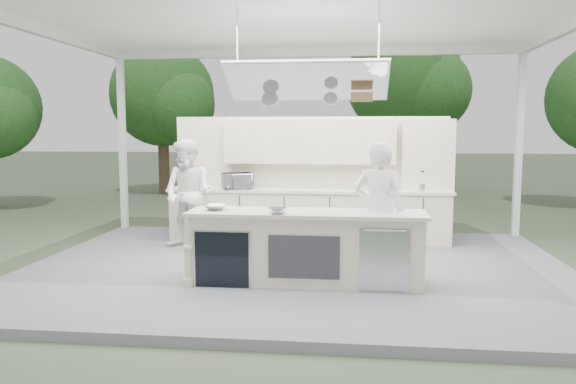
# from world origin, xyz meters

# --- Properties ---
(ground) EXTENTS (90.00, 90.00, 0.00)m
(ground) POSITION_xyz_m (0.00, 0.00, 0.00)
(ground) COLOR #414D35
(ground) RESTS_ON ground
(stage_deck) EXTENTS (8.00, 6.00, 0.12)m
(stage_deck) POSITION_xyz_m (0.00, 0.00, 0.06)
(stage_deck) COLOR slate
(stage_deck) RESTS_ON ground
(tent) EXTENTS (8.20, 6.20, 3.86)m
(tent) POSITION_xyz_m (0.00, -0.01, 3.71)
(tent) COLOR white
(tent) RESTS_ON ground
(demo_island) EXTENTS (3.10, 0.79, 0.95)m
(demo_island) POSITION_xyz_m (0.18, -0.91, 0.60)
(demo_island) COLOR beige
(demo_island) RESTS_ON stage_deck
(back_counter) EXTENTS (5.08, 0.72, 0.95)m
(back_counter) POSITION_xyz_m (0.00, 1.90, 0.60)
(back_counter) COLOR beige
(back_counter) RESTS_ON stage_deck
(back_wall_unit) EXTENTS (5.05, 0.48, 2.25)m
(back_wall_unit) POSITION_xyz_m (0.44, 2.11, 1.57)
(back_wall_unit) COLOR beige
(back_wall_unit) RESTS_ON stage_deck
(tree_cluster) EXTENTS (19.55, 9.40, 5.85)m
(tree_cluster) POSITION_xyz_m (-0.16, 9.77, 3.29)
(tree_cluster) COLOR #4F3B27
(tree_cluster) RESTS_ON ground
(head_chef) EXTENTS (0.77, 0.60, 1.87)m
(head_chef) POSITION_xyz_m (1.15, -0.70, 1.05)
(head_chef) COLOR white
(head_chef) RESTS_ON stage_deck
(sous_chef) EXTENTS (1.07, 0.94, 1.86)m
(sous_chef) POSITION_xyz_m (-1.96, 1.02, 1.05)
(sous_chef) COLOR white
(sous_chef) RESTS_ON stage_deck
(toaster_oven) EXTENTS (0.62, 0.54, 0.29)m
(toaster_oven) POSITION_xyz_m (-1.27, 1.75, 1.21)
(toaster_oven) COLOR silver
(toaster_oven) RESTS_ON back_counter
(bowl_large) EXTENTS (0.35, 0.35, 0.07)m
(bowl_large) POSITION_xyz_m (-1.01, -0.91, 1.11)
(bowl_large) COLOR #ACAFB3
(bowl_large) RESTS_ON demo_island
(bowl_small) EXTENTS (0.31, 0.31, 0.08)m
(bowl_small) POSITION_xyz_m (-0.15, -1.15, 1.11)
(bowl_small) COLOR silver
(bowl_small) RESTS_ON demo_island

